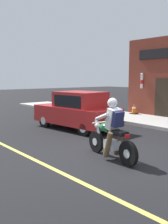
# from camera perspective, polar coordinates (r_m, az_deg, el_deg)

# --- Properties ---
(ground_plane) EXTENTS (80.00, 80.00, 0.00)m
(ground_plane) POSITION_cam_1_polar(r_m,az_deg,el_deg) (7.29, 6.37, -9.60)
(ground_plane) COLOR black
(sidewalk_curb) EXTENTS (2.60, 22.00, 0.14)m
(sidewalk_curb) POSITION_cam_1_polar(r_m,az_deg,el_deg) (13.17, 13.14, -1.71)
(sidewalk_curb) COLOR #ADAAA3
(sidewalk_curb) RESTS_ON ground
(lane_stripe) EXTENTS (0.12, 19.80, 0.01)m
(lane_stripe) POSITION_cam_1_polar(r_m,az_deg,el_deg) (8.72, -16.84, -6.99)
(lane_stripe) COLOR #D1C64C
(lane_stripe) RESTS_ON ground
(motorcycle_with_rider) EXTENTS (0.65, 2.01, 1.62)m
(motorcycle_with_rider) POSITION_cam_1_polar(r_m,az_deg,el_deg) (6.93, 6.04, -4.71)
(motorcycle_with_rider) COLOR black
(motorcycle_with_rider) RESTS_ON ground
(car_hatchback) EXTENTS (1.98, 3.91, 1.57)m
(car_hatchback) POSITION_cam_1_polar(r_m,az_deg,el_deg) (10.85, -1.49, 0.24)
(car_hatchback) COLOR black
(car_hatchback) RESTS_ON ground
(traffic_cone) EXTENTS (0.36, 0.36, 0.60)m
(traffic_cone) POSITION_cam_1_polar(r_m,az_deg,el_deg) (14.72, 10.84, 0.72)
(traffic_cone) COLOR black
(traffic_cone) RESTS_ON sidewalk_curb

